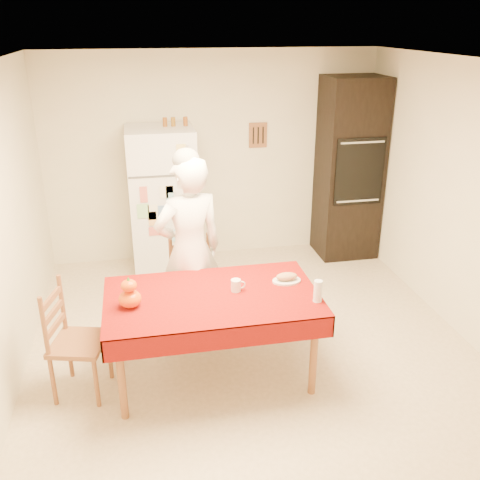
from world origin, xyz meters
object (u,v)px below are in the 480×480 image
object	(u,v)px
oven_cabinet	(349,169)
dining_table	(212,303)
chair_far	(193,283)
seated_woman	(190,251)
wine_glass	(318,291)
chair_left	(70,337)
refrigerator	(163,201)
pumpkin_lower	(130,299)
coffee_mug	(236,285)
bread_plate	(287,281)

from	to	relation	value
oven_cabinet	dining_table	world-z (taller)	oven_cabinet
chair_far	seated_woman	bearing A→B (deg)	-116.48
wine_glass	seated_woman	bearing A→B (deg)	134.91
chair_left	chair_far	bearing A→B (deg)	-40.57
dining_table	chair_far	size ratio (longest dim) A/B	1.79
dining_table	chair_left	xyz separation A→B (m)	(-1.12, 0.02, -0.18)
refrigerator	wine_glass	distance (m)	2.66
refrigerator	pumpkin_lower	xyz separation A→B (m)	(-0.40, -2.25, -0.02)
pumpkin_lower	chair_left	bearing A→B (deg)	171.78
seated_woman	coffee_mug	bearing A→B (deg)	100.87
chair_far	bread_plate	size ratio (longest dim) A/B	3.96
wine_glass	bread_plate	bearing A→B (deg)	111.52
dining_table	bread_plate	world-z (taller)	bread_plate
chair_far	bread_plate	bearing A→B (deg)	-48.46
refrigerator	pumpkin_lower	world-z (taller)	refrigerator
oven_cabinet	chair_far	bearing A→B (deg)	-144.59
chair_left	seated_woman	distance (m)	1.25
chair_far	wine_glass	world-z (taller)	chair_far
chair_left	pumpkin_lower	xyz separation A→B (m)	(0.48, -0.07, 0.32)
chair_far	coffee_mug	xyz separation A→B (m)	(0.27, -0.71, 0.30)
oven_cabinet	seated_woman	distance (m)	2.68
wine_glass	bread_plate	world-z (taller)	wine_glass
chair_far	pumpkin_lower	distance (m)	1.03
coffee_mug	pumpkin_lower	xyz separation A→B (m)	(-0.84, -0.09, 0.02)
wine_glass	bread_plate	size ratio (longest dim) A/B	0.73
chair_left	bread_plate	world-z (taller)	chair_left
seated_woman	coffee_mug	size ratio (longest dim) A/B	17.54
seated_woman	pumpkin_lower	distance (m)	0.88
dining_table	pumpkin_lower	bearing A→B (deg)	-175.30
refrigerator	bread_plate	bearing A→B (deg)	-66.94
seated_woman	dining_table	bearing A→B (deg)	83.37
pumpkin_lower	refrigerator	bearing A→B (deg)	79.93
chair_left	seated_woman	size ratio (longest dim) A/B	0.54
bread_plate	chair_left	bearing A→B (deg)	-176.89
refrigerator	seated_woman	distance (m)	1.56
oven_cabinet	seated_woman	world-z (taller)	oven_cabinet
refrigerator	oven_cabinet	xyz separation A→B (m)	(2.28, 0.05, 0.25)
wine_glass	bread_plate	xyz separation A→B (m)	(-0.14, 0.37, -0.08)
seated_woman	bread_plate	size ratio (longest dim) A/B	7.31
chair_far	wine_glass	bearing A→B (deg)	-56.30
coffee_mug	bread_plate	size ratio (longest dim) A/B	0.42
oven_cabinet	bread_plate	size ratio (longest dim) A/B	9.17
pumpkin_lower	wine_glass	size ratio (longest dim) A/B	1.00
dining_table	bread_plate	bearing A→B (deg)	9.93
oven_cabinet	dining_table	bearing A→B (deg)	-132.29
chair_left	wine_glass	distance (m)	1.96
refrigerator	bread_plate	distance (m)	2.27
chair_far	seated_woman	world-z (taller)	seated_woman
chair_left	pumpkin_lower	size ratio (longest dim) A/B	5.38
oven_cabinet	pumpkin_lower	bearing A→B (deg)	-139.40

